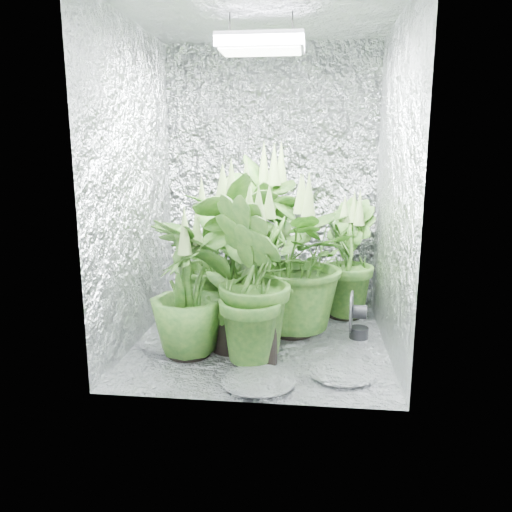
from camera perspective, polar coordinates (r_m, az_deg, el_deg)
The scene contains 13 objects.
ground at distance 3.31m, azimuth 0.50°, elevation -9.77°, with size 1.60×1.60×0.00m, color silver.
walls at distance 3.08m, azimuth 0.53°, elevation 7.79°, with size 1.62×1.62×2.00m.
ceiling at distance 3.16m, azimuth 0.57°, elevation 26.17°, with size 1.60×1.60×0.01m, color silver.
grow_lamp at distance 3.12m, azimuth 0.56°, elevation 23.07°, with size 0.50×0.30×0.22m.
plant_a at distance 3.51m, azimuth -4.25°, elevation -0.28°, with size 1.01×1.01×1.02m.
plant_b at distance 3.58m, azimuth 0.88°, elevation 1.78°, with size 0.86×0.86×1.27m.
plant_c at distance 3.73m, azimuth 10.28°, elevation -0.50°, with size 0.59×0.59×0.94m.
plant_d at distance 3.01m, azimuth -7.88°, elevation -3.91°, with size 0.63×0.63×0.90m.
plant_e at distance 3.31m, azimuth 4.20°, elevation -0.44°, with size 1.08×1.08×1.08m.
plant_f at distance 3.05m, azimuth -2.59°, elevation -0.94°, with size 0.79×0.79×1.18m.
plant_g at distance 2.85m, azimuth -0.07°, elevation -2.85°, with size 0.65×0.65×1.06m.
circulation_fan at distance 3.39m, azimuth 11.28°, elevation -6.97°, with size 0.14×0.28×0.32m.
plant_label at distance 2.88m, azimuth 0.98°, elevation -6.79°, with size 0.05×0.01×0.09m, color white.
Camera 1 is at (0.31, -3.05, 1.23)m, focal length 35.00 mm.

